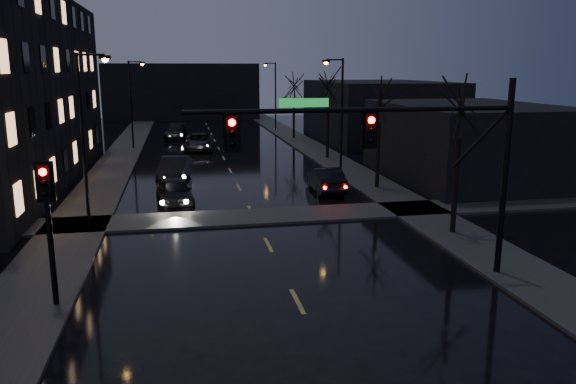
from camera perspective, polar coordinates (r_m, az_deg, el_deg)
name	(u,v)px	position (r m, az deg, el deg)	size (l,w,h in m)	color
sidewalk_left	(114,167)	(44.34, -17.26, 2.47)	(3.00, 140.00, 0.12)	#2D2D2B
sidewalk_right	(332,160)	(45.65, 4.46, 3.27)	(3.00, 140.00, 0.12)	#2D2D2B
sidewalk_cross	(254,217)	(28.13, -3.43, -2.51)	(40.00, 3.00, 0.12)	#2D2D2B
commercial_right_near	(469,142)	(39.63, 17.88, 4.87)	(10.00, 14.00, 5.00)	black
commercial_right_far	(378,110)	(60.21, 9.11, 8.18)	(12.00, 18.00, 6.00)	black
far_block	(182,91)	(86.52, -10.73, 10.04)	(22.00, 10.00, 8.00)	black
signal_mast	(405,144)	(19.08, 11.81, 4.83)	(11.11, 0.41, 7.00)	black
signal_pole_left	(48,214)	(18.41, -23.21, -2.08)	(0.35, 0.41, 4.53)	black
tree_near	(461,95)	(25.42, 17.20, 9.44)	(3.52, 3.52, 8.08)	black
tree_mid_a	(380,94)	(34.59, 9.33, 9.82)	(3.30, 3.30, 7.58)	black
tree_mid_b	(329,77)	(46.02, 4.15, 11.54)	(3.74, 3.74, 8.59)	black
tree_far	(294,81)	(59.66, 0.60, 11.24)	(3.43, 3.43, 7.88)	black
streetlight_l_near	(87,126)	(26.89, -19.75, 6.31)	(1.53, 0.28, 8.00)	black
streetlight_l_far	(133,97)	(53.67, -15.48, 9.29)	(1.53, 0.28, 8.00)	black
streetlight_r_mid	(339,105)	(40.09, 5.20, 8.77)	(1.53, 0.28, 8.00)	black
streetlight_r_far	(274,90)	(67.42, -1.47, 10.28)	(1.53, 0.28, 8.00)	black
oncoming_car_a	(174,191)	(31.28, -11.46, 0.08)	(1.77, 4.40, 1.50)	black
oncoming_car_b	(174,169)	(37.97, -11.48, 2.31)	(1.68, 4.81, 1.58)	black
oncoming_car_c	(199,142)	(51.91, -9.01, 5.04)	(2.53, 5.49, 1.53)	black
oncoming_car_d	(175,132)	(60.91, -11.38, 6.03)	(2.13, 5.23, 1.52)	black
lead_car	(326,179)	(34.00, 3.83, 1.29)	(1.58, 4.53, 1.49)	black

